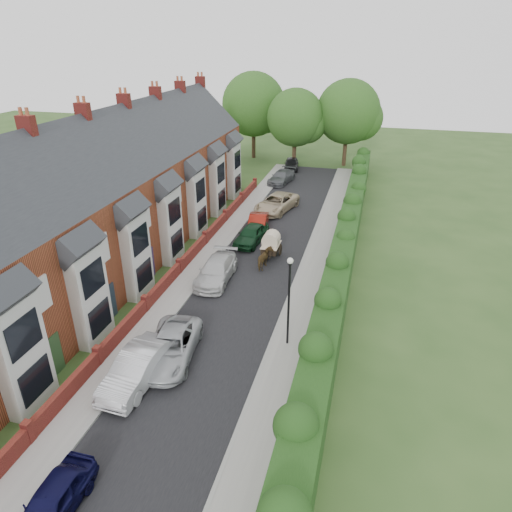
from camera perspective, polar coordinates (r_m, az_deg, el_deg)
The scene contains 24 objects.
ground at distance 22.56m, azimuth -7.01°, elevation -15.53°, with size 140.00×140.00×0.00m, color #2D4C1E.
road at distance 31.27m, azimuth -0.57°, elevation -2.40°, with size 6.00×58.00×0.02m, color black.
pavement_hedge_side at distance 30.54m, azimuth 6.88°, elevation -3.24°, with size 2.20×58.00×0.12m, color gray.
pavement_house_side at distance 32.37m, azimuth -7.16°, elevation -1.47°, with size 1.70×58.00×0.12m, color gray.
kerb_hedge_side at distance 30.67m, azimuth 4.94°, elevation -3.00°, with size 0.18×58.00×0.13m, color gray.
kerb_house_side at distance 32.10m, azimuth -5.83°, elevation -1.64°, with size 0.18×58.00×0.13m, color gray.
hedge at distance 29.68m, azimuth 10.47°, elevation -1.05°, with size 2.10×58.00×2.85m.
terrace_row at distance 32.74m, azimuth -18.99°, elevation 6.02°, with size 9.05×40.50×11.50m.
garden_wall_row at distance 31.74m, azimuth -9.54°, elevation -1.42°, with size 0.35×40.35×1.10m.
lamppost at distance 22.95m, azimuth 4.16°, elevation -4.41°, with size 0.32×0.32×5.16m.
tree_far_left at distance 57.12m, azimuth 5.32°, elevation 16.67°, with size 7.14×6.80×9.29m.
tree_far_right at distance 58.31m, azimuth 11.82°, elevation 17.05°, with size 7.98×7.60×10.31m.
tree_far_back at distance 61.14m, azimuth 0.10°, elevation 18.24°, with size 8.40×8.00×10.82m.
car_navy at distance 18.84m, azimuth -24.11°, elevation -26.27°, with size 1.51×3.75×1.28m, color black.
car_silver_a at distance 22.70m, azimuth -14.62°, elevation -13.39°, with size 1.68×4.83×1.59m, color silver.
car_silver_b at distance 23.80m, azimuth -10.62°, elevation -11.08°, with size 2.36×5.11×1.42m, color #ADB0B4.
car_white at distance 30.46m, azimuth -5.00°, elevation -1.81°, with size 2.02×4.97×1.44m, color silver.
car_green at distance 35.81m, azimuth -0.59°, elevation 2.73°, with size 1.72×4.29×1.46m, color black.
car_red at distance 38.05m, azimuth 0.21°, elevation 4.10°, with size 1.45×4.16×1.37m, color maroon.
car_beige at distance 42.61m, azimuth 2.59°, elevation 6.63°, with size 2.55×5.52×1.53m, color tan.
car_grey at distance 51.12m, azimuth 3.22°, elevation 9.84°, with size 1.91×4.69×1.36m, color #4E5255.
car_black at distance 56.62m, azimuth 4.45°, elevation 11.42°, with size 1.64×4.09×1.39m, color black.
horse at distance 31.89m, azimuth 1.13°, elevation -0.38°, with size 0.77×1.70×1.43m, color #513B1D.
horse_cart at distance 33.31m, azimuth 1.90°, elevation 1.66°, with size 1.28×2.82×2.04m.
Camera 1 is at (6.86, -15.50, 14.89)m, focal length 32.00 mm.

